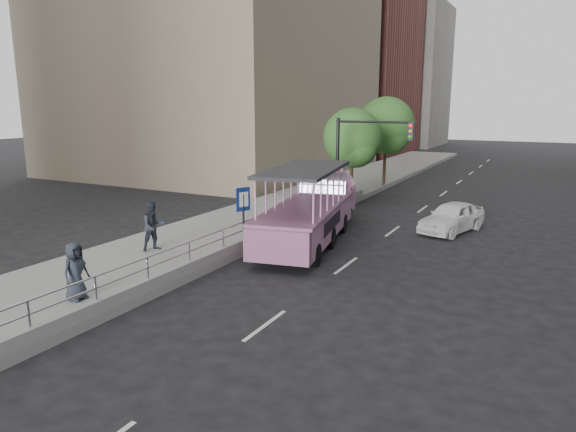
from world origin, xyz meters
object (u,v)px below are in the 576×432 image
traffic_signal (359,151)px  street_tree_near (353,140)px  car (452,217)px  street_tree_far (387,128)px  pedestrian_mid (153,226)px  duck_boat (312,212)px  parking_sign (243,214)px  pedestrian_far (75,271)px

traffic_signal → street_tree_near: bearing=115.0°
car → street_tree_near: street_tree_near is taller
car → traffic_signal: 6.02m
street_tree_far → pedestrian_mid: bearing=-98.1°
car → duck_boat: bearing=-123.7°
traffic_signal → street_tree_near: size_ratio=0.91×
duck_boat → parking_sign: size_ratio=3.70×
pedestrian_far → traffic_signal: traffic_signal is taller
parking_sign → street_tree_near: size_ratio=0.49×
car → traffic_signal: traffic_signal is taller
duck_boat → traffic_signal: traffic_signal is taller
car → street_tree_far: 13.08m
duck_boat → street_tree_near: size_ratio=1.81×
duck_boat → street_tree_near: street_tree_near is taller
car → street_tree_near: (-6.77, 4.72, 3.11)m
pedestrian_far → pedestrian_mid: bearing=16.4°
duck_boat → traffic_signal: (0.08, 5.56, 2.26)m
pedestrian_mid → street_tree_near: size_ratio=0.34×
duck_boat → street_tree_near: 9.47m
pedestrian_far → street_tree_far: street_tree_far is taller
pedestrian_mid → pedestrian_far: pedestrian_mid is taller
car → traffic_signal: (-5.17, 1.29, 2.79)m
pedestrian_mid → parking_sign: size_ratio=0.69×
pedestrian_mid → traffic_signal: traffic_signal is taller
duck_boat → pedestrian_mid: size_ratio=5.38×
duck_boat → car: 6.78m
pedestrian_mid → traffic_signal: bearing=3.7°
street_tree_near → pedestrian_mid: bearing=-100.7°
parking_sign → street_tree_far: (-0.25, 18.93, 2.55)m
car → pedestrian_mid: pedestrian_mid is taller
parking_sign → traffic_signal: (1.14, 9.50, 1.75)m
parking_sign → street_tree_near: street_tree_near is taller
pedestrian_mid → traffic_signal: 12.03m
car → street_tree_far: (-6.57, 10.72, 3.60)m
duck_boat → pedestrian_far: size_ratio=6.03×
pedestrian_mid → street_tree_far: (2.92, 20.43, 3.05)m
car → parking_sign: 10.41m
duck_boat → street_tree_far: size_ratio=1.60×
traffic_signal → street_tree_near: (-1.60, 3.43, 0.32)m
pedestrian_far → parking_sign: parking_sign is taller
car → parking_sign: parking_sign is taller
duck_boat → pedestrian_mid: bearing=-127.9°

